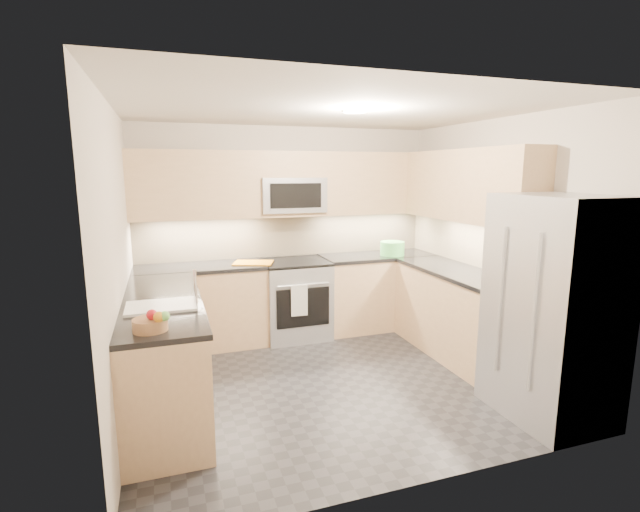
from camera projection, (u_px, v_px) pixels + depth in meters
The scene contains 36 objects.
floor at pixel (332, 380), 4.45m from camera, with size 3.60×3.20×0.00m, color #222227.
ceiling at pixel (333, 109), 4.00m from camera, with size 3.60×3.20×0.02m, color beige.
wall_back at pixel (288, 231), 5.72m from camera, with size 3.60×0.02×2.50m, color #BEB4A6.
wall_front at pixel (426, 296), 2.73m from camera, with size 3.60×0.02×2.50m, color #BEB4A6.
wall_left at pixel (119, 264), 3.66m from camera, with size 0.02×3.20×2.50m, color #BEB4A6.
wall_right at pixel (495, 242), 4.79m from camera, with size 0.02×3.20×2.50m, color #BEB4A6.
base_cab_back_left at pixel (202, 308), 5.24m from camera, with size 1.42×0.60×0.90m, color tan.
base_cab_back_right at pixel (377, 292), 5.92m from camera, with size 1.42×0.60×0.90m, color tan.
base_cab_right at pixel (458, 315), 4.98m from camera, with size 0.60×1.70×0.90m, color tan.
base_cab_peninsula at pixel (165, 355), 3.90m from camera, with size 0.60×2.00×0.90m, color tan.
countertop_back_left at pixel (200, 267), 5.15m from camera, with size 1.42×0.63×0.04m, color black.
countertop_back_right at pixel (378, 256), 5.84m from camera, with size 1.42×0.63×0.04m, color black.
countertop_right at pixel (460, 272), 4.90m from camera, with size 0.63×1.70×0.04m, color black.
countertop_peninsula at pixel (161, 301), 3.81m from camera, with size 0.63×2.00×0.04m, color black.
upper_cab_back at pixel (291, 184), 5.45m from camera, with size 3.60×0.35×0.75m, color tan.
upper_cab_right at pixel (468, 186), 4.89m from camera, with size 0.35×1.95×0.75m, color tan.
backsplash_back at pixel (288, 235), 5.72m from camera, with size 3.60×0.01×0.51m, color tan.
backsplash_right at pixel (468, 241), 5.22m from camera, with size 0.01×2.30×0.51m, color tan.
gas_range at pixel (295, 300), 5.56m from camera, with size 0.76×0.65×0.91m, color #A8ABB0.
range_cooktop at pixel (295, 262), 5.47m from camera, with size 0.76×0.65×0.03m, color black.
oven_door_glass at pixel (303, 308), 5.25m from camera, with size 0.62×0.02×0.45m, color black.
oven_handle at pixel (304, 285), 5.18m from camera, with size 0.02×0.02×0.60m, color #B2B5BA.
microwave at pixel (291, 195), 5.45m from camera, with size 0.76×0.40×0.40m, color #929399.
microwave_door at pixel (296, 196), 5.26m from camera, with size 0.60×0.01×0.28m, color black.
refrigerator at pixel (553, 309), 3.68m from camera, with size 0.70×0.90×1.80m, color #A7A8AF.
fridge_handle_left at pixel (534, 314), 3.38m from camera, with size 0.02×0.02×1.20m, color #B2B5BA.
fridge_handle_right at pixel (500, 301), 3.72m from camera, with size 0.02×0.02×1.20m, color #B2B5BA.
sink_basin at pixel (162, 315), 3.59m from camera, with size 0.52×0.38×0.16m, color white.
faucet at pixel (195, 287), 3.63m from camera, with size 0.03×0.03×0.28m, color silver.
utensil_bowl at pixel (392, 248), 5.77m from camera, with size 0.30×0.30×0.17m, color #53C257.
cutting_board at pixel (253, 263), 5.27m from camera, with size 0.43×0.30×0.01m, color orange.
fruit_basket at pixel (150, 325), 3.05m from camera, with size 0.22×0.22×0.08m, color #9F714A.
fruit_apple at pixel (152, 315), 3.01m from camera, with size 0.07×0.07×0.07m, color #B4141F.
fruit_pear at pixel (165, 316), 2.99m from camera, with size 0.07×0.07×0.07m, color #6EC554.
dish_towel_check at pixel (299, 300), 5.18m from camera, with size 0.19×0.02×0.35m, color silver.
fruit_orange at pixel (159, 317), 2.97m from camera, with size 0.07×0.07×0.07m, color orange.
Camera 1 is at (-1.44, -3.91, 1.98)m, focal length 26.00 mm.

